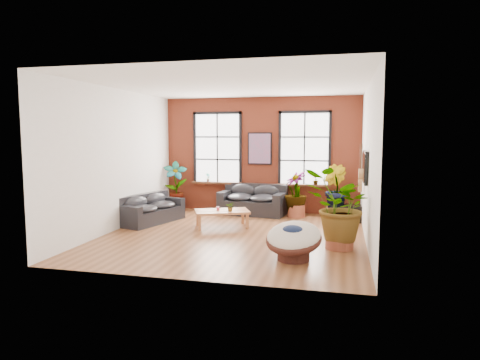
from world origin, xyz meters
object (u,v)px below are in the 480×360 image
object	(u,v)px
sofa_left	(150,210)
coffee_table	(222,212)
sofa_back	(253,201)
papasan_chair	(294,239)

from	to	relation	value
sofa_left	coffee_table	size ratio (longest dim) A/B	1.34
sofa_left	coffee_table	bearing A→B (deg)	-77.55
sofa_back	sofa_left	size ratio (longest dim) A/B	0.97
coffee_table	papasan_chair	size ratio (longest dim) A/B	1.24
sofa_back	coffee_table	distance (m)	2.02
coffee_table	papasan_chair	world-z (taller)	papasan_chair
sofa_back	coffee_table	size ratio (longest dim) A/B	1.30
papasan_chair	sofa_left	bearing A→B (deg)	159.22
sofa_back	coffee_table	world-z (taller)	sofa_back
sofa_back	papasan_chair	xyz separation A→B (m)	(1.72, -4.47, 0.00)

